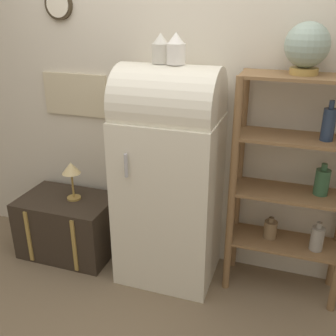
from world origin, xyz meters
TOP-DOWN VIEW (x-y plane):
  - ground_plane at (0.00, 0.00)m, footprint 12.00×12.00m
  - wall_back at (-0.01, 0.57)m, footprint 7.00×0.09m
  - refrigerator at (-0.00, 0.27)m, footprint 0.70×0.59m
  - suitcase_trunk at (-0.88, 0.26)m, footprint 0.75×0.51m
  - shelf_unit at (0.85, 0.36)m, footprint 0.78×0.33m
  - globe at (0.81, 0.38)m, footprint 0.26×0.26m
  - vase_left at (-0.06, 0.28)m, footprint 0.12×0.12m
  - vase_center at (0.05, 0.27)m, footprint 0.12×0.12m
  - desk_lamp at (-0.81, 0.28)m, footprint 0.15×0.15m

SIDE VIEW (x-z plane):
  - ground_plane at x=0.00m, z-range 0.00..0.00m
  - suitcase_trunk at x=-0.88m, z-range 0.00..0.49m
  - desk_lamp at x=-0.81m, z-range 0.58..0.89m
  - refrigerator at x=0.00m, z-range 0.03..1.62m
  - shelf_unit at x=0.85m, z-range 0.09..1.64m
  - wall_back at x=-0.01m, z-range 0.00..2.70m
  - vase_left at x=-0.06m, z-range 1.59..1.77m
  - vase_center at x=0.05m, z-range 1.59..1.78m
  - globe at x=0.81m, z-range 1.57..1.87m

